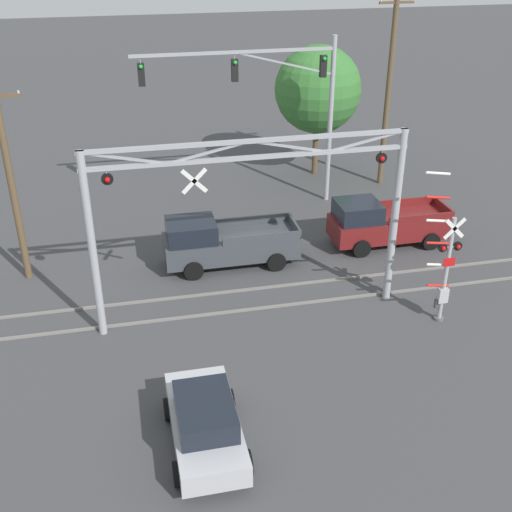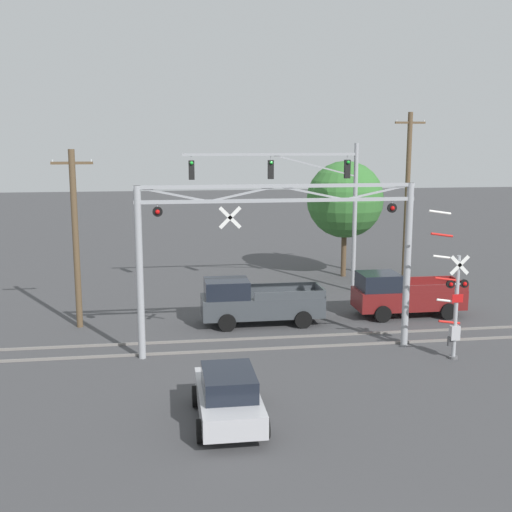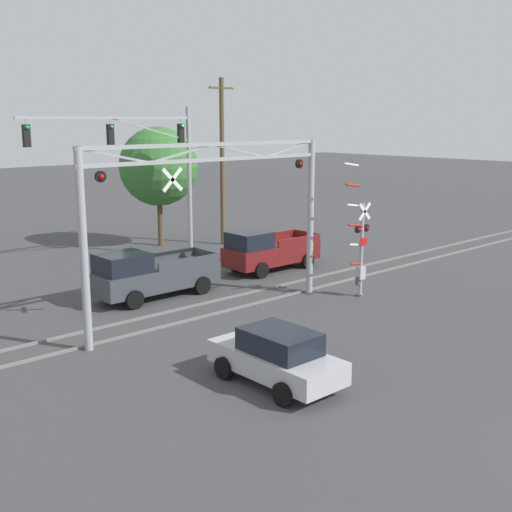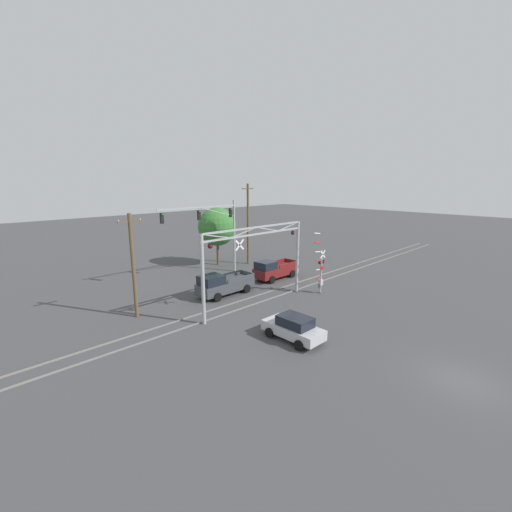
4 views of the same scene
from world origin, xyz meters
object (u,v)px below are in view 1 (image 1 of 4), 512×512
pickup_truck_lead (224,243)px  utility_pole_right (388,90)px  crossing_signal_mast (444,270)px  pickup_truck_following (383,223)px  background_tree_beyond_span (318,90)px  crossing_gantry (250,206)px  traffic_signal_span (286,93)px  sedan_waiting (205,422)px  utility_pole_left (11,182)px

pickup_truck_lead → utility_pole_right: utility_pole_right is taller
crossing_signal_mast → pickup_truck_following: (0.40, 6.24, -1.06)m
pickup_truck_lead → background_tree_beyond_span: (6.97, 9.69, 3.76)m
crossing_gantry → traffic_signal_span: traffic_signal_span is taller
sedan_waiting → utility_pole_right: bearing=55.0°
pickup_truck_lead → crossing_gantry: bearing=-86.2°
pickup_truck_lead → sedan_waiting: size_ratio=1.33×
sedan_waiting → utility_pole_right: size_ratio=0.42×
traffic_signal_span → sedan_waiting: size_ratio=2.29×
utility_pole_left → sedan_waiting: bearing=-62.6°
crossing_gantry → sedan_waiting: bearing=-112.7°
pickup_truck_following → background_tree_beyond_span: size_ratio=0.73×
traffic_signal_span → sedan_waiting: bearing=-111.9°
pickup_truck_following → utility_pole_left: size_ratio=0.65×
pickup_truck_lead → background_tree_beyond_span: 12.51m
pickup_truck_following → utility_pole_right: (2.81, 7.08, 4.10)m
crossing_gantry → crossing_signal_mast: crossing_gantry is taller
pickup_truck_lead → utility_pole_left: (-8.00, 0.70, 3.11)m
utility_pole_left → traffic_signal_span: bearing=23.0°
crossing_signal_mast → sedan_waiting: 10.27m
crossing_signal_mast → pickup_truck_following: 6.34m
crossing_gantry → pickup_truck_following: size_ratio=2.10×
crossing_signal_mast → pickup_truck_lead: size_ratio=1.05×
utility_pole_right → utility_pole_left: bearing=-159.5°
utility_pole_right → background_tree_beyond_span: size_ratio=1.39×
crossing_signal_mast → pickup_truck_following: bearing=86.3°
crossing_signal_mast → utility_pole_right: utility_pole_right is taller
sedan_waiting → crossing_gantry: bearing=67.3°
crossing_gantry → utility_pole_left: size_ratio=1.37×
utility_pole_right → sedan_waiting: bearing=-125.0°
crossing_signal_mast → traffic_signal_span: bearing=103.0°
utility_pole_left → utility_pole_right: size_ratio=0.80×
crossing_signal_mast → utility_pole_right: 14.03m
crossing_gantry → traffic_signal_span: (3.87, 9.91, 1.27)m
pickup_truck_lead → traffic_signal_span: bearing=54.7°
crossing_signal_mast → pickup_truck_lead: bearing=139.5°
crossing_gantry → utility_pole_left: 9.55m
sedan_waiting → utility_pole_left: bearing=117.4°
utility_pole_right → traffic_signal_span: bearing=-164.9°
traffic_signal_span → utility_pole_left: 13.28m
pickup_truck_lead → sedan_waiting: (-2.33, -10.27, -0.20)m
pickup_truck_lead → utility_pole_right: bearing=36.5°
crossing_signal_mast → utility_pole_right: size_ratio=0.59×
pickup_truck_lead → background_tree_beyond_span: background_tree_beyond_span is taller
sedan_waiting → utility_pole_left: size_ratio=0.52×
pickup_truck_lead → background_tree_beyond_span: bearing=54.3°
pickup_truck_lead → utility_pole_left: utility_pole_left is taller
pickup_truck_following → utility_pole_left: utility_pole_left is taller
pickup_truck_following → utility_pole_left: 15.58m
traffic_signal_span → pickup_truck_following: 7.81m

